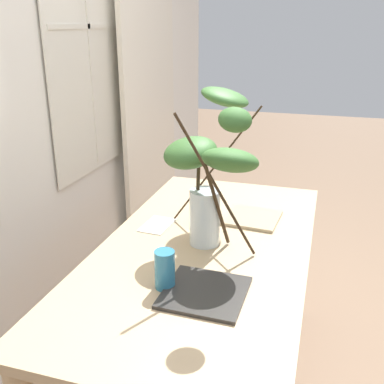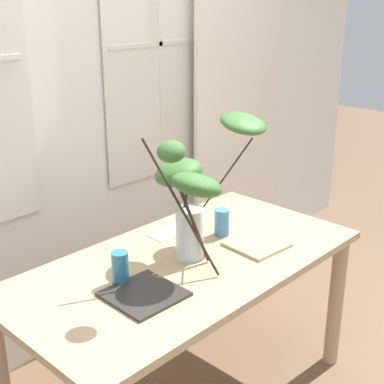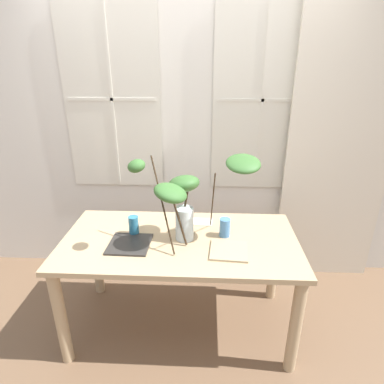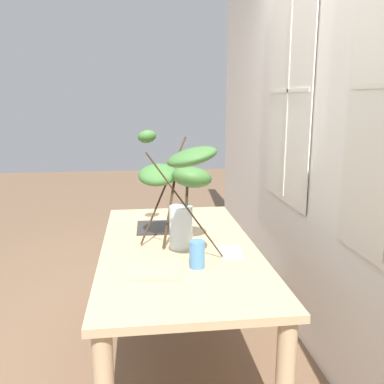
{
  "view_description": "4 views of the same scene",
  "coord_description": "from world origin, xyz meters",
  "views": [
    {
      "loc": [
        -1.56,
        -0.42,
        1.59
      ],
      "look_at": [
        0.02,
        0.06,
        0.97
      ],
      "focal_mm": 42.21,
      "sensor_mm": 36.0,
      "label": 1
    },
    {
      "loc": [
        -1.52,
        -1.48,
        1.85
      ],
      "look_at": [
        0.02,
        -0.02,
        1.06
      ],
      "focal_mm": 51.13,
      "sensor_mm": 36.0,
      "label": 2
    },
    {
      "loc": [
        0.17,
        -1.89,
        1.89
      ],
      "look_at": [
        0.08,
        0.03,
        1.09
      ],
      "focal_mm": 30.17,
      "sensor_mm": 36.0,
      "label": 3
    },
    {
      "loc": [
        2.12,
        -0.19,
        1.52
      ],
      "look_at": [
        0.04,
        0.07,
        1.05
      ],
      "focal_mm": 39.11,
      "sensor_mm": 36.0,
      "label": 4
    }
  ],
  "objects": [
    {
      "name": "plate_square_right",
      "position": [
        0.32,
        -0.14,
        0.76
      ],
      "size": [
        0.25,
        0.25,
        0.01
      ],
      "primitive_type": "cube",
      "rotation": [
        0.0,
        0.0,
        -0.08
      ],
      "color": "tan",
      "rests_on": "dining_table"
    },
    {
      "name": "vase_with_branches",
      "position": [
        0.07,
        -0.0,
        1.09
      ],
      "size": [
        0.82,
        0.45,
        0.61
      ],
      "color": "silver",
      "rests_on": "dining_table"
    },
    {
      "name": "drinking_glass_blue_right",
      "position": [
        0.3,
        0.06,
        0.81
      ],
      "size": [
        0.07,
        0.07,
        0.13
      ],
      "primitive_type": "cylinder",
      "color": "#4C84BC",
      "rests_on": "dining_table"
    },
    {
      "name": "drinking_glass_blue_left",
      "position": [
        -0.32,
        0.05,
        0.82
      ],
      "size": [
        0.07,
        0.07,
        0.14
      ],
      "primitive_type": "cylinder",
      "color": "teal",
      "rests_on": "dining_table"
    },
    {
      "name": "curtain_sheer_side",
      "position": [
        1.25,
        0.72,
        1.26
      ],
      "size": [
        0.85,
        0.03,
        2.53
      ],
      "primitive_type": "cube",
      "color": "silver",
      "rests_on": "ground"
    },
    {
      "name": "plate_square_left",
      "position": [
        -0.32,
        -0.09,
        0.76
      ],
      "size": [
        0.27,
        0.27,
        0.01
      ],
      "primitive_type": "cube",
      "rotation": [
        0.0,
        0.0,
        -0.02
      ],
      "color": "#2D2B28",
      "rests_on": "dining_table"
    },
    {
      "name": "napkin_folded",
      "position": [
        0.13,
        0.25,
        0.75
      ],
      "size": [
        0.18,
        0.13,
        0.0
      ],
      "primitive_type": "cube",
      "rotation": [
        0.0,
        0.0,
        -0.07
      ],
      "color": "silver",
      "rests_on": "dining_table"
    },
    {
      "name": "dining_table",
      "position": [
        0.0,
        0.0,
        0.63
      ],
      "size": [
        1.59,
        0.82,
        0.75
      ],
      "color": "tan",
      "rests_on": "ground"
    }
  ]
}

